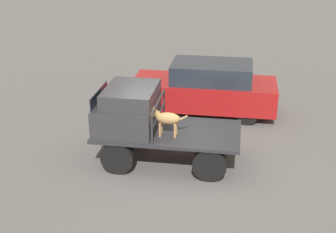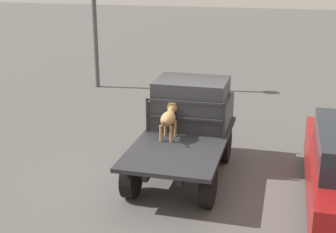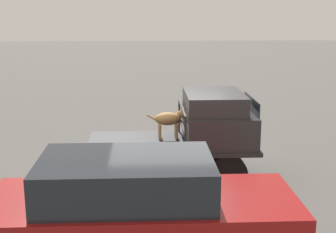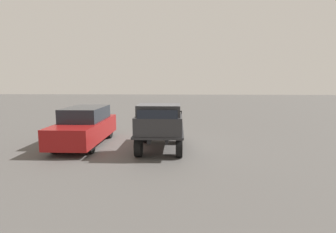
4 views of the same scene
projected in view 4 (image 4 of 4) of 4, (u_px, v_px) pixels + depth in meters
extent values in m
plane|color=#514F4C|center=(161.00, 149.00, 10.73)|extent=(80.00, 80.00, 0.00)
cylinder|color=black|center=(179.00, 146.00, 9.56)|extent=(0.80, 0.24, 0.80)
cylinder|color=black|center=(139.00, 146.00, 9.63)|extent=(0.80, 0.24, 0.80)
cylinder|color=black|center=(179.00, 134.00, 11.72)|extent=(0.80, 0.24, 0.80)
cylinder|color=black|center=(146.00, 134.00, 11.79)|extent=(0.80, 0.24, 0.80)
cube|color=black|center=(169.00, 133.00, 10.62)|extent=(3.24, 0.10, 0.18)
cube|color=black|center=(153.00, 132.00, 10.65)|extent=(3.24, 0.10, 0.18)
cube|color=#232326|center=(161.00, 129.00, 10.62)|extent=(3.52, 1.81, 0.08)
cube|color=#28282B|center=(159.00, 125.00, 9.57)|extent=(1.41, 1.69, 0.66)
cube|color=#28282B|center=(159.00, 110.00, 9.60)|extent=(1.20, 1.56, 0.40)
cube|color=black|center=(157.00, 115.00, 8.82)|extent=(0.02, 1.39, 0.30)
cube|color=#232326|center=(181.00, 120.00, 10.29)|extent=(0.04, 0.04, 0.76)
cube|color=#232326|center=(140.00, 120.00, 10.36)|extent=(0.04, 0.04, 0.76)
cube|color=#232326|center=(160.00, 111.00, 10.28)|extent=(0.04, 1.65, 0.04)
cube|color=#232326|center=(160.00, 120.00, 10.33)|extent=(0.04, 1.65, 0.04)
cylinder|color=#9E7547|center=(170.00, 125.00, 10.44)|extent=(0.06, 0.06, 0.34)
cylinder|color=#9E7547|center=(165.00, 125.00, 10.45)|extent=(0.06, 0.06, 0.34)
cylinder|color=#9E7547|center=(171.00, 123.00, 10.80)|extent=(0.06, 0.06, 0.34)
cylinder|color=#9E7547|center=(166.00, 123.00, 10.81)|extent=(0.06, 0.06, 0.34)
ellipsoid|color=olive|center=(168.00, 118.00, 10.59)|extent=(0.58, 0.28, 0.28)
sphere|color=#9E7547|center=(168.00, 120.00, 10.44)|extent=(0.13, 0.13, 0.13)
cylinder|color=olive|center=(168.00, 117.00, 10.33)|extent=(0.20, 0.16, 0.19)
sphere|color=olive|center=(168.00, 116.00, 10.21)|extent=(0.23, 0.23, 0.23)
cone|color=#9E7547|center=(167.00, 117.00, 10.12)|extent=(0.13, 0.13, 0.13)
cone|color=olive|center=(169.00, 113.00, 10.21)|extent=(0.06, 0.08, 0.10)
cone|color=olive|center=(166.00, 113.00, 10.22)|extent=(0.06, 0.08, 0.10)
cylinder|color=olive|center=(168.00, 116.00, 10.93)|extent=(0.25, 0.04, 0.17)
cylinder|color=black|center=(91.00, 146.00, 10.04)|extent=(0.60, 0.20, 0.60)
cylinder|color=black|center=(54.00, 145.00, 10.10)|extent=(0.60, 0.20, 0.60)
cylinder|color=black|center=(109.00, 132.00, 12.73)|extent=(0.60, 0.20, 0.60)
cylinder|color=black|center=(81.00, 132.00, 12.79)|extent=(0.60, 0.20, 0.60)
cube|color=maroon|center=(85.00, 130.00, 11.37)|extent=(4.39, 1.71, 0.80)
cube|color=#1E232B|center=(86.00, 114.00, 11.49)|extent=(2.41, 1.54, 0.58)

